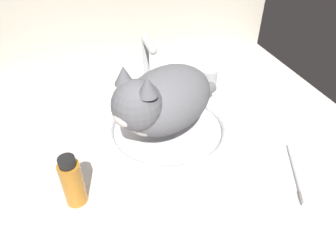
{
  "coord_description": "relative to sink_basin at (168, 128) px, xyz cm",
  "views": [
    {
      "loc": [
        -18.7,
        -59.44,
        54.83
      ],
      "look_at": [
        0.06,
        -1.11,
        7.0
      ],
      "focal_mm": 33.0,
      "sensor_mm": 36.0,
      "label": 1
    }
  ],
  "objects": [
    {
      "name": "countertop",
      "position": [
        -0.06,
        1.11,
        -2.89
      ],
      "size": [
        101.7,
        80.46,
        3.0
      ],
      "primitive_type": "cube",
      "color": "silver",
      "rests_on": "ground"
    },
    {
      "name": "backsplash_wall",
      "position": [
        -0.06,
        42.54,
        17.43
      ],
      "size": [
        101.7,
        2.4,
        43.64
      ],
      "primitive_type": "cube",
      "color": "beige",
      "rests_on": "ground"
    },
    {
      "name": "sink_basin",
      "position": [
        0.0,
        0.0,
        0.0
      ],
      "size": [
        34.03,
        34.03,
        3.09
      ],
      "color": "white",
      "rests_on": "countertop"
    },
    {
      "name": "faucet",
      "position": [
        0.0,
        19.62,
        6.01
      ],
      "size": [
        17.95,
        11.39,
        18.47
      ],
      "color": "silver",
      "rests_on": "countertop"
    },
    {
      "name": "cat",
      "position": [
        -1.95,
        -1.19,
        9.71
      ],
      "size": [
        32.73,
        28.01,
        19.09
      ],
      "color": "slate",
      "rests_on": "sink_basin"
    },
    {
      "name": "amber_bottle",
      "position": [
        -24.26,
        -14.8,
        4.22
      ],
      "size": [
        4.25,
        4.25,
        11.94
      ],
      "color": "#C67A23",
      "rests_on": "countertop"
    },
    {
      "name": "metal_jar",
      "position": [
        18.6,
        17.34,
        1.79
      ],
      "size": [
        5.85,
        5.85,
        6.32
      ],
      "color": "#B2B5BA",
      "rests_on": "countertop"
    },
    {
      "name": "toothbrush",
      "position": [
        22.47,
        -23.01,
        -0.77
      ],
      "size": [
        8.47,
        16.42,
        1.7
      ],
      "color": "silver",
      "rests_on": "countertop"
    }
  ]
}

